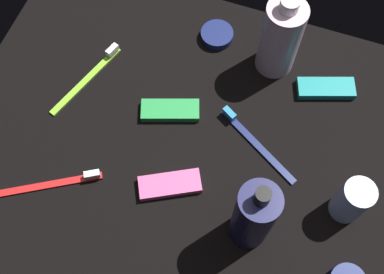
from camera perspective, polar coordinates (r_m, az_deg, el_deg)
ground_plane at (r=85.78cm, az=0.00°, el=-0.98°), size 84.00×64.00×1.20cm
lotion_bottle at (r=72.65cm, az=7.27°, el=-9.20°), size 6.20×6.20×19.57cm
bodywash_bottle at (r=87.91cm, az=10.35°, el=11.42°), size 7.08×7.08×17.79cm
deodorant_stick at (r=80.83cm, az=18.27°, el=-7.11°), size 5.07×5.07×9.33cm
toothbrush_lime at (r=92.98cm, az=-11.90°, el=7.12°), size 6.97×17.42×2.10cm
toothbrush_navy at (r=85.52cm, az=7.23°, el=-0.40°), size 16.15×10.11×2.10cm
toothbrush_red at (r=85.17cm, az=-15.76°, el=-5.22°), size 16.14×10.13×2.10cm
snack_bar_green at (r=87.31cm, az=-2.57°, el=3.14°), size 11.14×7.22×1.50cm
snack_bar_teal at (r=92.72cm, az=15.44°, el=5.53°), size 11.14×7.21×1.50cm
snack_bar_pink at (r=81.83cm, az=-2.61°, el=-5.62°), size 11.06×8.42×1.50cm
cream_tin_left at (r=95.90cm, az=2.94°, el=11.87°), size 6.29×6.29×1.64cm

